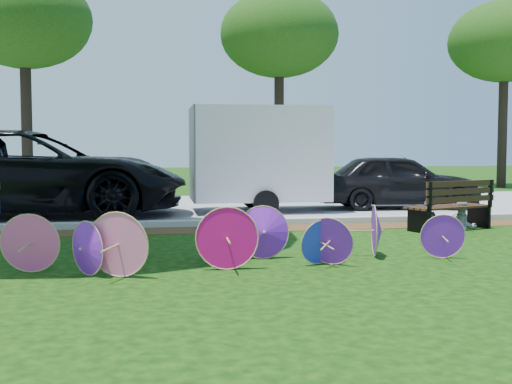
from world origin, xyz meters
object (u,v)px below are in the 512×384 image
(dark_pickup, at_px, (397,181))
(person_right, at_px, (463,201))
(cargo_trailer, at_px, (259,154))
(person_left, at_px, (430,202))
(parasol_pile, at_px, (200,240))
(black_van, at_px, (30,174))
(park_bench, at_px, (448,205))

(dark_pickup, distance_m, person_right, 4.28)
(person_right, bearing_deg, cargo_trailer, 140.66)
(cargo_trailer, distance_m, person_right, 5.35)
(person_left, bearing_deg, parasol_pile, -161.87)
(dark_pickup, relative_size, person_left, 3.86)
(black_van, relative_size, person_left, 6.56)
(black_van, xyz_separation_m, dark_pickup, (9.10, 0.21, -0.28))
(park_bench, bearing_deg, person_left, 152.85)
(parasol_pile, relative_size, person_right, 6.82)
(person_right, bearing_deg, person_left, -167.54)
(black_van, height_order, park_bench, black_van)
(parasol_pile, distance_m, park_bench, 5.93)
(black_van, height_order, dark_pickup, black_van)
(black_van, distance_m, cargo_trailer, 5.42)
(cargo_trailer, bearing_deg, parasol_pile, -105.35)
(parasol_pile, relative_size, black_van, 1.03)
(parasol_pile, bearing_deg, park_bench, 30.11)
(black_van, bearing_deg, parasol_pile, -150.92)
(parasol_pile, distance_m, black_van, 7.77)
(cargo_trailer, height_order, person_right, cargo_trailer)
(cargo_trailer, relative_size, person_left, 2.99)
(cargo_trailer, distance_m, park_bench, 5.19)
(dark_pickup, relative_size, person_right, 3.89)
(black_van, bearing_deg, park_bench, -111.33)
(parasol_pile, xyz_separation_m, cargo_trailer, (2.22, 7.17, 1.08))
(black_van, height_order, person_right, black_van)
(dark_pickup, bearing_deg, black_van, 97.68)
(person_right, bearing_deg, park_bench, -159.41)
(parasol_pile, distance_m, person_left, 5.66)
(park_bench, distance_m, person_left, 0.36)
(park_bench, height_order, person_right, person_right)
(black_van, bearing_deg, dark_pickup, -83.79)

